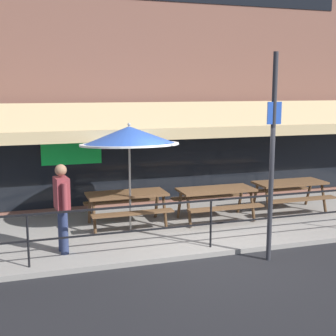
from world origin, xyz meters
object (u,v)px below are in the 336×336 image
Objects in this scene: picnic_table_centre at (216,195)px; patio_umbrella_left at (129,136)px; street_sign_pole at (272,156)px; pedestrian_walking at (62,204)px; picnic_table_right at (290,188)px; picnic_table_left at (127,200)px.

picnic_table_centre is 2.58m from patio_umbrella_left.
street_sign_pole is at bearing -48.27° from patio_umbrella_left.
street_sign_pole is (3.66, -1.34, 0.92)m from pedestrian_walking.
picnic_table_centre is at bearing 89.83° from street_sign_pole.
picnic_table_centre is 2.79m from street_sign_pole.
picnic_table_right is 4.49m from patio_umbrella_left.
picnic_table_right is 5.94m from pedestrian_walking.
picnic_table_centre is at bearing 3.45° from patio_umbrella_left.
picnic_table_centre is (2.11, -0.20, 0.00)m from picnic_table_left.
street_sign_pole is (2.11, -2.36, -0.20)m from patio_umbrella_left.
street_sign_pole reaches higher than pedestrian_walking.
street_sign_pole is (2.11, -2.69, 1.27)m from picnic_table_left.
street_sign_pole is at bearing -51.93° from picnic_table_left.
street_sign_pole is (-2.12, -2.67, 1.27)m from picnic_table_right.
patio_umbrella_left is 1.39× the size of pedestrian_walking.
picnic_table_left is 1.05× the size of pedestrian_walking.
picnic_table_left is 0.47× the size of street_sign_pole.
picnic_table_left is at bearing 179.73° from picnic_table_right.
picnic_table_left and picnic_table_right have the same top height.
pedestrian_walking reaches higher than picnic_table_right.
pedestrian_walking is 0.45× the size of street_sign_pole.
patio_umbrella_left is at bearing 131.73° from street_sign_pole.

